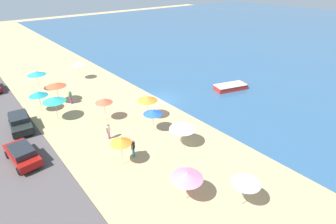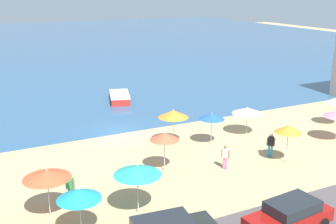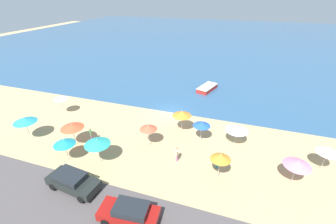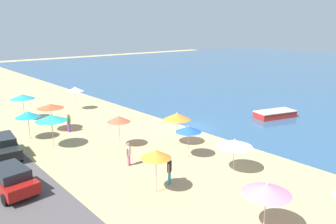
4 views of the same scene
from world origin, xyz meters
name	(u,v)px [view 1 (image 1 of 4)]	position (x,y,z in m)	size (l,w,h in m)	color
ground_plane	(162,100)	(0.00, 0.00, 0.00)	(160.00, 160.00, 0.00)	tan
beach_umbrella_0	(246,180)	(16.64, -6.08, 2.17)	(1.94, 1.94, 2.49)	#B2B2B7
beach_umbrella_1	(121,141)	(7.69, -10.15, 2.32)	(1.75, 1.75, 2.63)	#B2B2B7
beach_umbrella_2	(56,85)	(-7.47, -10.09, 2.32)	(2.35, 2.35, 2.59)	#B2B2B7
beach_umbrella_3	(78,64)	(-13.53, -4.83, 2.36)	(1.87, 1.87, 2.67)	#B2B2B7
beach_umbrella_4	(36,73)	(-13.06, -10.74, 2.38)	(2.40, 2.40, 2.68)	#B2B2B7
beach_umbrella_5	(38,94)	(-6.53, -12.41, 2.14)	(2.04, 2.04, 2.46)	#B2B2B7
beach_umbrella_6	(54,99)	(-3.38, -11.66, 2.35)	(2.41, 2.41, 2.65)	#B2B2B7
beach_umbrella_7	(104,101)	(0.06, -7.71, 2.27)	(1.82, 1.82, 2.57)	#B2B2B7
beach_umbrella_8	(153,112)	(5.12, -5.11, 2.12)	(1.88, 1.88, 2.40)	#B2B2B7
beach_umbrella_9	(187,175)	(13.81, -8.70, 2.12)	(2.24, 2.24, 2.41)	#B2B2B7
beach_umbrella_10	(147,98)	(2.62, -3.94, 2.34)	(2.17, 2.17, 2.67)	#B2B2B7
beach_umbrella_11	(182,127)	(8.75, -4.50, 1.92)	(2.37, 2.37, 2.21)	#B2B2B7
bather_0	(133,147)	(7.41, -8.91, 0.95)	(0.40, 0.46, 1.69)	teal
bather_1	(108,130)	(3.56, -9.22, 0.92)	(0.37, 0.51, 1.64)	pink
bather_2	(70,97)	(-6.16, -9.07, 0.94)	(0.42, 0.44, 1.68)	purple
parked_car_0	(22,154)	(2.22, -16.43, 0.85)	(4.42, 2.17, 1.49)	maroon
parked_car_3	(20,122)	(-3.58, -15.25, 0.87)	(4.64, 2.30, 1.53)	black
skiff_nearshore	(231,87)	(3.42, 9.24, 0.41)	(3.04, 4.89, 0.71)	red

